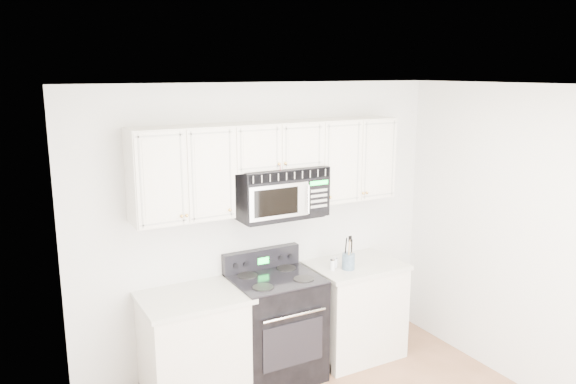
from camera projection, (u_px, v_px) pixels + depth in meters
room at (385, 293)px, 3.60m from camera, size 3.51×3.51×2.61m
base_cabinet_left at (195, 351)px, 4.64m from camera, size 0.86×0.65×0.92m
base_cabinet_right at (354, 312)px, 5.39m from camera, size 0.86×0.65×0.92m
range at (275, 325)px, 4.98m from camera, size 0.74×0.68×1.12m
upper_cabinets at (272, 161)px, 4.82m from camera, size 2.44×0.37×0.75m
microwave at (280, 192)px, 4.87m from camera, size 0.79×0.44×0.43m
utensil_crock at (348, 261)px, 5.12m from camera, size 0.12×0.12×0.31m
shaker_salt at (332, 264)px, 5.10m from camera, size 0.05×0.05×0.11m
shaker_pepper at (335, 262)px, 5.17m from camera, size 0.04×0.04×0.10m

